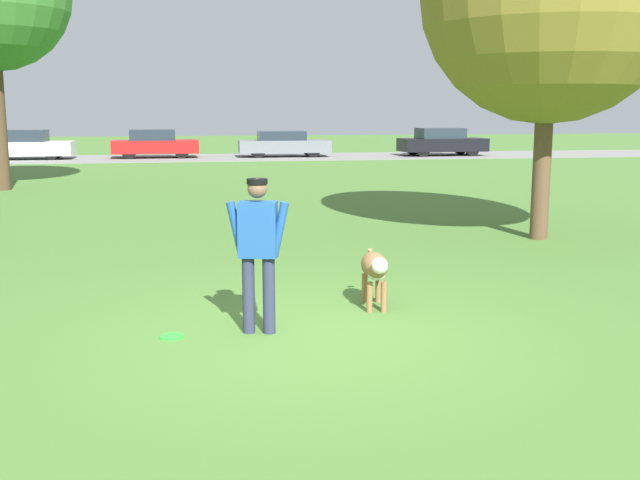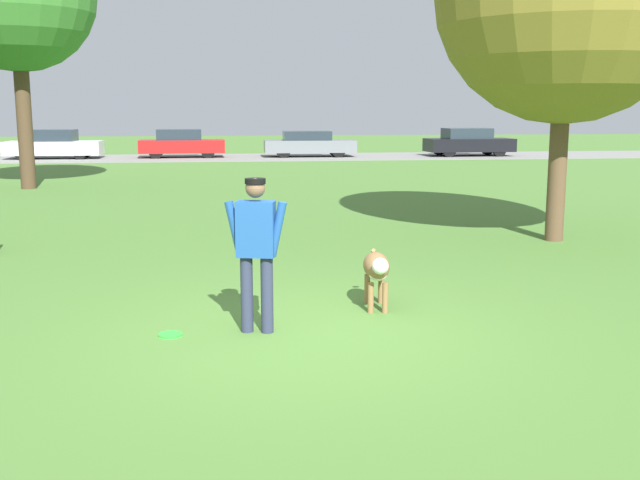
{
  "view_description": "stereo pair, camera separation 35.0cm",
  "coord_description": "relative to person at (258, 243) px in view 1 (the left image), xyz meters",
  "views": [
    {
      "loc": [
        -1.14,
        -7.42,
        2.32
      ],
      "look_at": [
        0.24,
        0.55,
        0.9
      ],
      "focal_mm": 42.0,
      "sensor_mm": 36.0,
      "label": 1
    },
    {
      "loc": [
        -0.79,
        -7.47,
        2.32
      ],
      "look_at": [
        0.24,
        0.55,
        0.9
      ],
      "focal_mm": 42.0,
      "sensor_mm": 36.0,
      "label": 2
    }
  ],
  "objects": [
    {
      "name": "person",
      "position": [
        0.0,
        0.0,
        0.0
      ],
      "size": [
        0.66,
        0.3,
        1.63
      ],
      "rotation": [
        0.0,
        0.0,
        -0.24
      ],
      "color": "#2D334C",
      "rests_on": "ground_plane"
    },
    {
      "name": "ground_plane",
      "position": [
        0.48,
        -0.15,
        -0.95
      ],
      "size": [
        120.0,
        120.0,
        0.0
      ],
      "primitive_type": "plane",
      "color": "#4C7A33"
    },
    {
      "name": "parked_car_grey",
      "position": [
        3.87,
        29.15,
        -0.32
      ],
      "size": [
        4.48,
        1.75,
        1.26
      ],
      "rotation": [
        0.0,
        0.0,
        -0.01
      ],
      "color": "slate",
      "rests_on": "ground_plane"
    },
    {
      "name": "parked_car_white",
      "position": [
        -8.3,
        29.27,
        -0.29
      ],
      "size": [
        4.37,
        1.84,
        1.37
      ],
      "rotation": [
        0.0,
        0.0,
        -0.0
      ],
      "color": "white",
      "rests_on": "ground_plane"
    },
    {
      "name": "dog",
      "position": [
        1.43,
        0.76,
        -0.47
      ],
      "size": [
        0.37,
        1.06,
        0.68
      ],
      "rotation": [
        0.0,
        0.0,
        4.61
      ],
      "color": "olive",
      "rests_on": "ground_plane"
    },
    {
      "name": "far_road_strip",
      "position": [
        0.48,
        29.14,
        -0.95
      ],
      "size": [
        120.0,
        6.0,
        0.01
      ],
      "color": "gray",
      "rests_on": "ground_plane"
    },
    {
      "name": "parked_car_black",
      "position": [
        11.86,
        28.79,
        -0.27
      ],
      "size": [
        4.34,
        1.94,
        1.39
      ],
      "rotation": [
        0.0,
        0.0,
        0.03
      ],
      "color": "black",
      "rests_on": "ground_plane"
    },
    {
      "name": "parked_car_red",
      "position": [
        -2.34,
        29.37,
        -0.28
      ],
      "size": [
        4.13,
        1.81,
        1.36
      ],
      "rotation": [
        0.0,
        0.0,
        0.04
      ],
      "color": "red",
      "rests_on": "ground_plane"
    },
    {
      "name": "frisbee",
      "position": [
        -0.9,
        -0.01,
        -0.95
      ],
      "size": [
        0.25,
        0.25,
        0.02
      ],
      "color": "#33D838",
      "rests_on": "ground_plane"
    }
  ]
}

